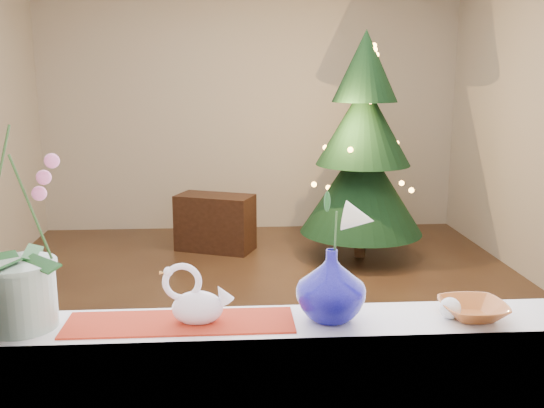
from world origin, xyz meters
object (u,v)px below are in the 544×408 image
(amber_dish, at_px, (473,311))
(side_table, at_px, (215,223))
(orchid_pot, at_px, (13,218))
(swan, at_px, (197,295))
(blue_vase, at_px, (331,279))
(paperweight, at_px, (450,308))
(xmas_tree, at_px, (363,147))

(amber_dish, relative_size, side_table, 0.24)
(orchid_pot, relative_size, amber_dish, 3.86)
(amber_dish, bearing_deg, orchid_pot, 179.11)
(swan, relative_size, amber_dish, 1.23)
(blue_vase, distance_m, paperweight, 0.39)
(paperweight, relative_size, xmas_tree, 0.03)
(paperweight, relative_size, amber_dish, 0.38)
(amber_dish, bearing_deg, swan, 179.16)
(blue_vase, distance_m, xmas_tree, 3.77)
(blue_vase, relative_size, amber_dish, 1.48)
(side_table, bearing_deg, blue_vase, -61.59)
(swan, bearing_deg, xmas_tree, 74.50)
(paperweight, bearing_deg, side_table, 101.89)
(swan, bearing_deg, blue_vase, 5.10)
(blue_vase, xyz_separation_m, xmas_tree, (0.90, 3.67, -0.01))
(orchid_pot, distance_m, xmas_tree, 4.11)
(orchid_pot, xyz_separation_m, amber_dish, (1.39, -0.02, -0.32))
(swan, distance_m, blue_vase, 0.41)
(xmas_tree, relative_size, side_table, 2.85)
(swan, distance_m, xmas_tree, 3.90)
(side_table, bearing_deg, xmas_tree, 8.81)
(paperweight, bearing_deg, xmas_tree, 81.93)
(xmas_tree, xyz_separation_m, side_table, (-1.36, 0.31, -0.76))
(side_table, bearing_deg, paperweight, -56.40)
(blue_vase, bearing_deg, amber_dish, -2.52)
(xmas_tree, bearing_deg, paperweight, -98.07)
(orchid_pot, bearing_deg, side_table, 83.20)
(swan, bearing_deg, orchid_pot, -176.88)
(swan, distance_m, side_table, 4.05)
(paperweight, distance_m, xmas_tree, 3.72)
(side_table, bearing_deg, swan, -67.49)
(orchid_pot, relative_size, blue_vase, 2.61)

